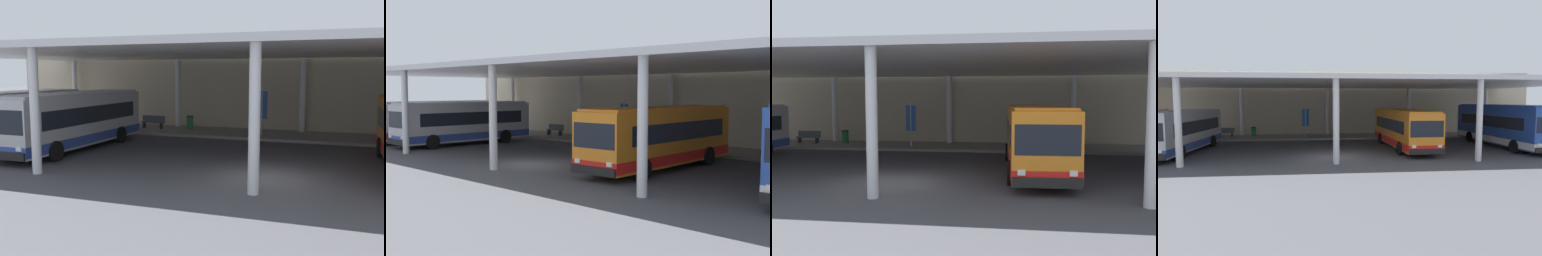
% 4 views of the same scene
% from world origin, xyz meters
% --- Properties ---
extents(ground_plane, '(200.00, 200.00, 0.00)m').
position_xyz_m(ground_plane, '(0.00, 0.00, 0.00)').
color(ground_plane, '#47474C').
extents(platform_kerb, '(42.00, 4.50, 0.18)m').
position_xyz_m(platform_kerb, '(0.00, 11.75, 0.09)').
color(platform_kerb, gray).
rests_on(platform_kerb, ground).
extents(station_building_facade, '(48.00, 1.60, 7.15)m').
position_xyz_m(station_building_facade, '(0.00, 15.00, 3.57)').
color(station_building_facade, '#C1B293').
rests_on(station_building_facade, ground).
extents(canopy_shelter, '(40.00, 17.00, 5.55)m').
position_xyz_m(canopy_shelter, '(0.00, 5.50, 5.29)').
color(canopy_shelter, silver).
rests_on(canopy_shelter, ground).
extents(bus_second_bay, '(2.89, 10.58, 3.17)m').
position_xyz_m(bus_second_bay, '(-11.31, 3.13, 1.66)').
color(bus_second_bay, '#B7B7BC').
rests_on(bus_second_bay, ground).
extents(bus_middle_bay, '(2.95, 10.60, 3.17)m').
position_xyz_m(bus_middle_bay, '(5.91, 3.50, 1.66)').
color(bus_middle_bay, orange).
rests_on(bus_middle_bay, ground).
extents(bus_far_bay, '(2.96, 11.40, 3.57)m').
position_xyz_m(bus_far_bay, '(14.61, 3.68, 1.84)').
color(bus_far_bay, '#284CA8').
rests_on(bus_far_bay, ground).
extents(bench_waiting, '(1.80, 0.45, 0.92)m').
position_xyz_m(bench_waiting, '(-10.59, 11.82, 0.66)').
color(bench_waiting, '#4C515B').
rests_on(bench_waiting, platform_kerb).
extents(trash_bin, '(0.52, 0.52, 0.98)m').
position_xyz_m(trash_bin, '(-7.77, 12.10, 0.68)').
color(trash_bin, '#236638').
rests_on(trash_bin, platform_kerb).
extents(banner_sign, '(0.70, 0.12, 3.20)m').
position_xyz_m(banner_sign, '(-2.32, 10.94, 1.98)').
color(banner_sign, '#B2B2B7').
rests_on(banner_sign, platform_kerb).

